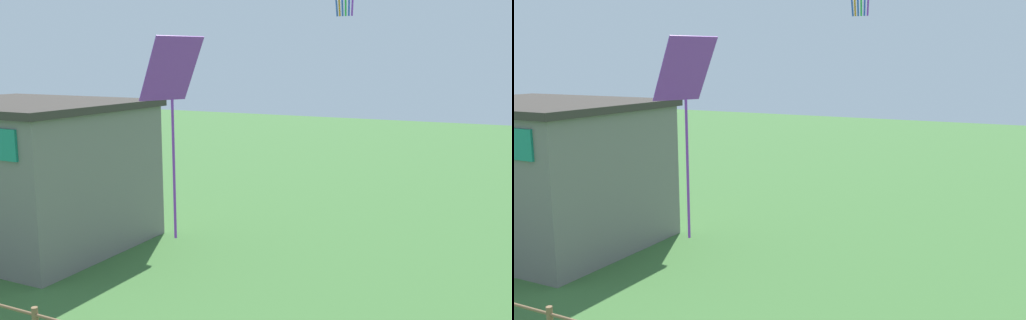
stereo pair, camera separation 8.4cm
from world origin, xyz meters
The scene contains 2 objects.
seaside_building centered at (-10.84, 12.63, 2.52)m, with size 7.66×6.24×5.01m.
kite_purple_streamer centered at (-0.91, 7.32, 5.87)m, with size 1.06×1.18×3.75m.
Camera 2 is at (5.14, -1.28, 6.41)m, focal length 40.00 mm.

